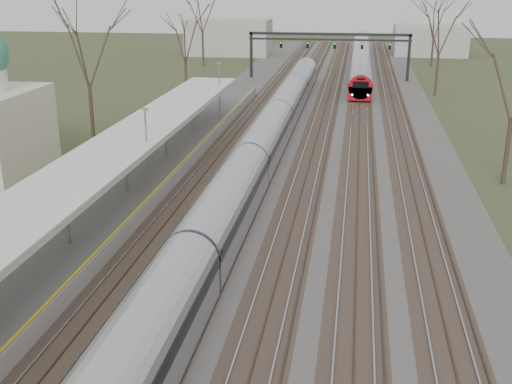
% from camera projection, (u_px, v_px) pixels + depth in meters
% --- Properties ---
extents(track_bed, '(24.00, 160.00, 0.22)m').
position_uv_depth(track_bed, '(311.00, 131.00, 56.65)').
color(track_bed, '#474442').
rests_on(track_bed, ground).
extents(platform, '(3.50, 69.00, 1.00)m').
position_uv_depth(platform, '(147.00, 181.00, 41.52)').
color(platform, '#9E9B93').
rests_on(platform, ground).
extents(canopy, '(4.10, 50.00, 3.11)m').
position_uv_depth(canopy, '(118.00, 148.00, 36.20)').
color(canopy, slate).
rests_on(canopy, platform).
extents(signal_gantry, '(21.00, 0.59, 6.08)m').
position_uv_depth(signal_gantry, '(329.00, 42.00, 83.13)').
color(signal_gantry, black).
rests_on(signal_gantry, ground).
extents(tree_west_far, '(5.50, 5.50, 11.33)m').
position_uv_depth(tree_west_far, '(86.00, 45.00, 50.09)').
color(tree_west_far, '#2D231C').
rests_on(tree_west_far, ground).
extents(train_near, '(2.62, 75.21, 3.05)m').
position_uv_depth(train_near, '(265.00, 139.00, 48.13)').
color(train_near, '#B0B2BB').
rests_on(train_near, ground).
extents(train_far, '(2.62, 60.21, 3.05)m').
position_uv_depth(train_far, '(361.00, 57.00, 96.58)').
color(train_far, '#B0B2BB').
rests_on(train_far, ground).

